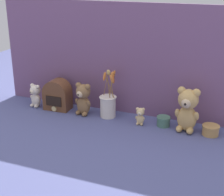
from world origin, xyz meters
TOP-DOWN VIEW (x-y plane):
  - ground_plane at (0.00, 0.00)m, footprint 4.00×4.00m
  - backdrop_wall at (0.00, 0.17)m, footprint 1.78×0.02m
  - teddy_bear_large at (0.50, 0.02)m, footprint 0.15×0.14m
  - teddy_bear_medium at (-0.21, 0.02)m, footprint 0.12×0.11m
  - teddy_bear_small at (-0.60, 0.02)m, footprint 0.10×0.09m
  - teddy_bear_tiny at (0.20, 0.00)m, footprint 0.06×0.06m
  - flower_vase at (-0.04, 0.05)m, footprint 0.13×0.16m
  - vintage_radio at (-0.43, 0.04)m, footprint 0.19×0.13m
  - decorative_tin_tall at (0.65, 0.02)m, footprint 0.10×0.10m
  - decorative_tin_short at (0.35, 0.04)m, footprint 0.09×0.09m

SIDE VIEW (x-z plane):
  - ground_plane at x=0.00m, z-range 0.00..0.00m
  - decorative_tin_tall at x=0.65m, z-range 0.00..0.06m
  - decorative_tin_short at x=0.35m, z-range 0.00..0.06m
  - teddy_bear_tiny at x=0.20m, z-range 0.00..0.12m
  - teddy_bear_small at x=-0.60m, z-range 0.00..0.18m
  - flower_vase at x=-0.04m, z-range -0.08..0.27m
  - vintage_radio at x=-0.43m, z-range -0.01..0.21m
  - teddy_bear_medium at x=-0.21m, z-range 0.00..0.23m
  - teddy_bear_large at x=0.50m, z-range 0.01..0.29m
  - backdrop_wall at x=0.00m, z-range 0.00..0.76m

